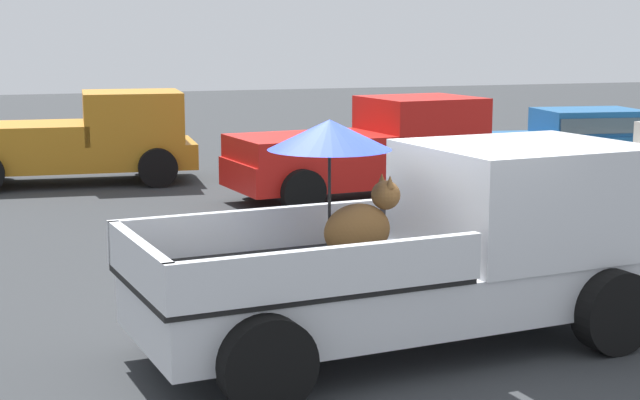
{
  "coord_description": "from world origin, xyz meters",
  "views": [
    {
      "loc": [
        -3.6,
        -8.28,
        3.01
      ],
      "look_at": [
        -0.1,
        2.07,
        1.1
      ],
      "focal_mm": 54.9,
      "sensor_mm": 36.0,
      "label": 1
    }
  ],
  "objects_px": {
    "pickup_truck_main": "(442,245)",
    "pickup_truck_far": "(373,150)",
    "parked_sedan_near": "(591,136)",
    "pickup_truck_red": "(82,139)"
  },
  "relations": [
    {
      "from": "pickup_truck_far",
      "to": "parked_sedan_near",
      "type": "distance_m",
      "value": 6.02
    },
    {
      "from": "pickup_truck_red",
      "to": "pickup_truck_far",
      "type": "xyz_separation_m",
      "value": [
        4.78,
        -3.53,
        0.0
      ]
    },
    {
      "from": "pickup_truck_red",
      "to": "parked_sedan_near",
      "type": "bearing_deg",
      "value": -5.02
    },
    {
      "from": "pickup_truck_far",
      "to": "parked_sedan_near",
      "type": "relative_size",
      "value": 1.11
    },
    {
      "from": "pickup_truck_far",
      "to": "parked_sedan_near",
      "type": "bearing_deg",
      "value": 10.44
    },
    {
      "from": "pickup_truck_main",
      "to": "pickup_truck_far",
      "type": "bearing_deg",
      "value": 66.8
    },
    {
      "from": "pickup_truck_main",
      "to": "pickup_truck_far",
      "type": "distance_m",
      "value": 8.24
    },
    {
      "from": "pickup_truck_main",
      "to": "pickup_truck_red",
      "type": "height_order",
      "value": "pickup_truck_main"
    },
    {
      "from": "parked_sedan_near",
      "to": "pickup_truck_far",
      "type": "bearing_deg",
      "value": -155.14
    },
    {
      "from": "parked_sedan_near",
      "to": "pickup_truck_main",
      "type": "bearing_deg",
      "value": -122.44
    }
  ]
}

